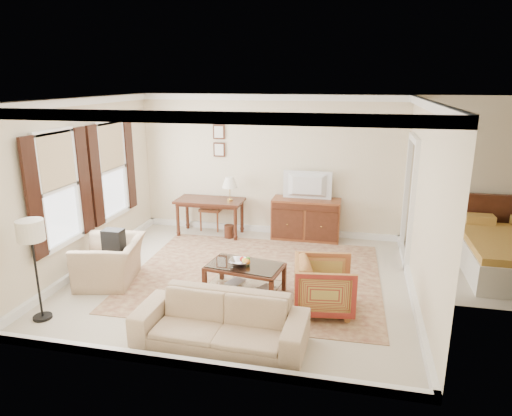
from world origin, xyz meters
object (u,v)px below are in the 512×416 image
at_px(coffee_table, 245,271).
at_px(striped_armchair, 324,283).
at_px(sideboard, 306,219).
at_px(sofa, 220,314).
at_px(writing_desk, 210,205).
at_px(club_armchair, 110,254).
at_px(tv, 307,177).

xyz_separation_m(coffee_table, striped_armchair, (1.22, -0.28, 0.05)).
bearing_deg(sideboard, striped_armchair, -78.51).
distance_m(striped_armchair, sofa, 1.64).
height_order(writing_desk, coffee_table, writing_desk).
bearing_deg(sofa, sideboard, 83.85).
height_order(coffee_table, striped_armchair, striped_armchair).
height_order(striped_armchair, club_armchair, club_armchair).
height_order(sideboard, coffee_table, sideboard).
height_order(writing_desk, striped_armchair, striped_armchair).
distance_m(writing_desk, club_armchair, 2.73).
relative_size(writing_desk, sideboard, 1.02).
xyz_separation_m(writing_desk, club_armchair, (-0.85, -2.59, -0.18)).
relative_size(coffee_table, striped_armchair, 1.44).
xyz_separation_m(sideboard, tv, (0.00, -0.02, 0.89)).
xyz_separation_m(club_armchair, sofa, (2.27, -1.37, -0.06)).
bearing_deg(coffee_table, tv, 76.95).
bearing_deg(writing_desk, tv, 3.89).
relative_size(striped_armchair, sofa, 0.40).
xyz_separation_m(coffee_table, club_armchair, (-2.23, -0.05, 0.10)).
distance_m(coffee_table, sofa, 1.43).
bearing_deg(striped_armchair, coffee_table, 69.14).
xyz_separation_m(writing_desk, sideboard, (2.00, 0.16, -0.23)).
relative_size(sideboard, tv, 1.47).
bearing_deg(club_armchair, sofa, 46.83).
height_order(tv, club_armchair, tv).
distance_m(sideboard, sofa, 4.16).
height_order(tv, striped_armchair, tv).
relative_size(tv, coffee_table, 0.77).
bearing_deg(sideboard, club_armchair, -136.01).
bearing_deg(striped_armchair, tv, 3.69).
bearing_deg(sofa, striped_armchair, 45.86).
height_order(writing_desk, club_armchair, club_armchair).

